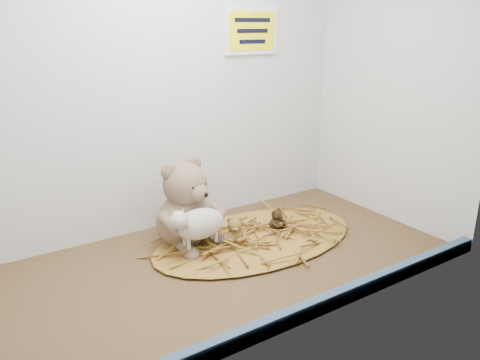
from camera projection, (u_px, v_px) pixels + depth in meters
alcove_shell at (194, 78)px, 108.89cm from camera, size 120.40×60.20×90.40cm
front_rail at (290, 317)px, 92.62cm from camera, size 119.28×2.20×3.60cm
straw_bed at (256, 238)px, 129.68cm from camera, size 61.12×35.49×1.18cm
main_teddy at (184, 203)px, 123.94cm from camera, size 24.16×24.89×23.88cm
toy_lamb at (200, 224)px, 118.07cm from camera, size 17.08×10.42×11.03cm
mini_teddy_tan at (235, 230)px, 123.72cm from camera, size 8.86×8.99×7.87cm
mini_teddy_brown at (276, 219)px, 133.00cm from camera, size 6.68×6.84×6.31cm
wall_sign at (251, 31)px, 137.43cm from camera, size 16.00×1.20×11.00cm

